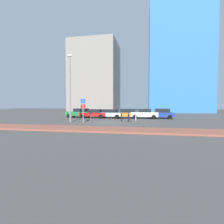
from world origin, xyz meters
The scene contains 16 objects.
ground_plane centered at (0.00, 0.00, 0.00)m, with size 120.00×120.00×0.00m, color #4C4947.
sidewalk_brick centered at (0.00, -6.44, 0.07)m, with size 40.00×3.08×0.14m, color #93513D.
parked_car_green centered at (-6.07, 6.69, 0.79)m, with size 4.25×2.22×1.52m.
parked_car_red centered at (-3.52, 6.42, 0.73)m, with size 4.52×2.20×1.41m.
parked_car_silver centered at (-0.92, 6.41, 0.75)m, with size 4.44×2.33×1.41m.
parked_car_orange centered at (1.71, 6.70, 0.77)m, with size 4.66×2.15×1.49m.
parked_car_white centered at (4.56, 6.68, 0.77)m, with size 4.17×2.15×1.49m.
parked_car_blue centered at (6.98, 7.14, 0.80)m, with size 4.18×2.15×1.54m.
parking_sign_post centered at (-2.51, -1.34, 1.83)m, with size 0.59×0.15×2.91m.
parking_meter centered at (-1.51, -1.64, 0.84)m, with size 0.18×0.14×1.29m.
street_lamp centered at (-4.38, -0.80, 4.78)m, with size 0.70×0.36×8.28m.
traffic_bollard_near centered at (2.63, 1.08, 0.54)m, with size 0.17×0.17×1.09m, color black.
traffic_bollard_mid centered at (1.69, 1.31, 0.53)m, with size 0.14×0.14×1.07m, color black.
traffic_bollard_far centered at (3.44, 2.68, 0.46)m, with size 0.14×0.14×0.92m, color #B7B7BC.
building_colorful_midrise centered at (13.40, 32.62, 14.90)m, with size 15.95×14.46×29.80m, color #3372BF.
building_under_construction centered at (-11.75, 35.53, 10.96)m, with size 14.35×13.98×21.93m, color gray.
Camera 1 is at (4.89, -21.28, 2.25)m, focal length 28.59 mm.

